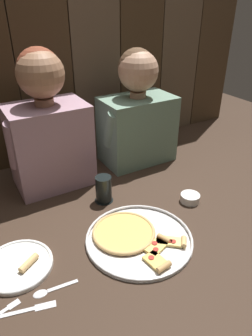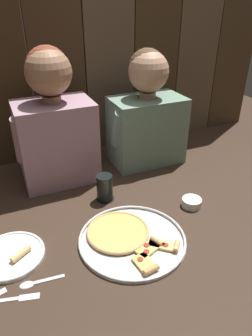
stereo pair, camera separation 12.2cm
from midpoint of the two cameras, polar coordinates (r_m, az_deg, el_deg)
The scene contains 10 objects.
ground_plane at distance 1.26m, azimuth 5.90°, elevation -9.00°, with size 3.20×3.20×0.00m, color #332319.
pizza_tray at distance 1.15m, azimuth 3.59°, elevation -12.86°, with size 0.39×0.39×0.03m.
dinner_plate at distance 1.13m, azimuth -17.76°, elevation -15.36°, with size 0.23×0.23×0.03m.
drinking_glass at distance 1.32m, azimuth -1.35°, elevation -3.80°, with size 0.08×0.08×0.12m.
dipping_bowl at distance 1.34m, azimuth 14.72°, elevation -6.23°, with size 0.08×0.08×0.04m.
table_knife at distance 1.02m, azimuth -16.81°, elevation -22.45°, with size 0.15×0.05×0.01m.
table_spoon at distance 1.04m, azimuth -13.38°, elevation -20.17°, with size 0.14×0.03×0.01m.
diner_left at distance 1.40m, azimuth -10.70°, elevation 8.16°, with size 0.38×0.24×0.61m.
diner_right at distance 1.57m, azimuth 6.21°, elevation 10.05°, with size 0.40×0.23×0.57m.
wooden_backdrop_wall at distance 1.63m, azimuth -5.76°, elevation 23.18°, with size 2.19×0.03×1.21m.
Camera 2 is at (-0.46, -0.88, 0.78)m, focal length 32.72 mm.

